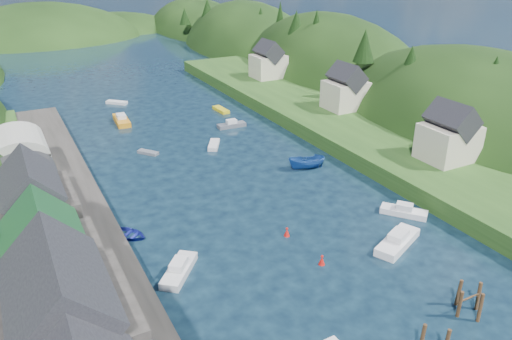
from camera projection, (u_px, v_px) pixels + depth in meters
ground at (194, 143)px, 82.22m from camera, size 600.00×600.00×0.00m
hillside_right at (327, 108)px, 124.56m from camera, size 36.00×245.56×48.00m
far_hills at (77, 63)px, 187.04m from camera, size 103.00×68.00×44.00m
hill_trees at (174, 59)px, 89.75m from camera, size 91.01×146.27×12.30m
quay_left at (73, 278)px, 47.44m from camera, size 12.00×110.00×2.00m
quayside_buildings at (62, 322)px, 33.11m from camera, size 8.00×35.84×12.90m
boat_sheds at (23, 169)px, 60.12m from camera, size 7.00×21.00×7.50m
terrace_right at (353, 131)px, 84.31m from camera, size 16.00×120.00×2.40m
right_bank_cottages at (340, 90)px, 90.38m from camera, size 9.00×59.24×8.41m
piling_cluster_far at (469, 302)px, 43.98m from camera, size 2.83×2.68×3.42m
channel_buoy_near at (322, 260)px, 50.97m from camera, size 0.70×0.70×1.10m
channel_buoy_far at (287, 232)px, 55.95m from camera, size 0.70×0.70×1.10m
moored_boats at (274, 213)px, 59.64m from camera, size 35.95×97.45×2.15m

